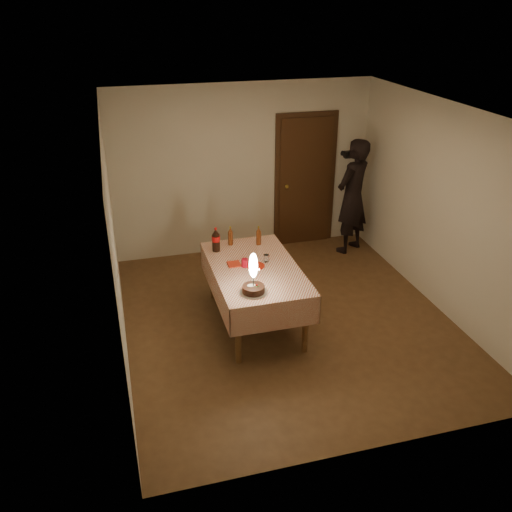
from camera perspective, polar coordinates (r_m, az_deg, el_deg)
name	(u,v)px	position (r m, az deg, el deg)	size (l,w,h in m)	color
ground	(288,320)	(6.93, 3.34, -6.71)	(4.00, 4.50, 0.01)	brown
room_shell	(292,194)	(6.27, 3.81, 6.52)	(4.04, 4.54, 2.62)	beige
dining_table	(255,275)	(6.53, -0.12, -1.97)	(1.02, 1.72, 0.78)	brown
birthday_cake	(253,282)	(5.88, -0.28, -2.73)	(0.31, 0.31, 0.47)	white
red_plate	(256,266)	(6.50, -0.04, -1.04)	(0.22, 0.22, 0.01)	#B81E0C
red_cup	(245,263)	(6.47, -1.20, -0.73)	(0.08, 0.08, 0.10)	#B50C1E
clear_cup	(266,258)	(6.59, 1.09, -0.23)	(0.07, 0.07, 0.09)	silver
napkin_stack	(234,264)	(6.53, -2.33, -0.86)	(0.15, 0.15, 0.02)	#AD2713
cola_bottle	(216,240)	(6.84, -4.24, 1.71)	(0.10, 0.10, 0.32)	black
amber_bottle_left	(230,236)	(7.01, -2.71, 2.08)	(0.06, 0.06, 0.26)	#5D290F
amber_bottle_right	(259,236)	(7.01, 0.27, 2.12)	(0.06, 0.06, 0.26)	#5D290F
photographer	(352,196)	(8.53, 10.11, 6.19)	(0.79, 0.71, 1.80)	black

